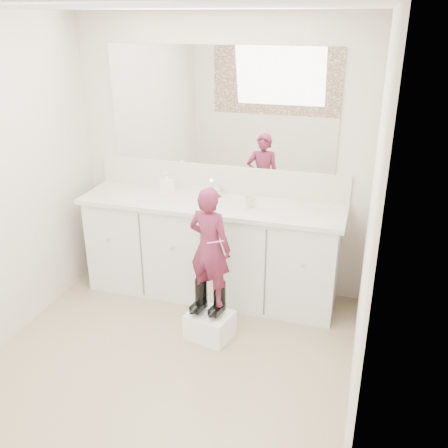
% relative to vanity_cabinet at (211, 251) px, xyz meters
% --- Properties ---
extents(floor, '(3.00, 3.00, 0.00)m').
position_rel_vanity_cabinet_xyz_m(floor, '(0.00, -1.23, -0.42)').
color(floor, '#928460').
rests_on(floor, ground).
extents(ceiling, '(3.00, 3.00, 0.00)m').
position_rel_vanity_cabinet_xyz_m(ceiling, '(0.00, -1.23, 1.97)').
color(ceiling, white).
rests_on(ceiling, wall_back).
extents(wall_back, '(2.60, 0.00, 2.60)m').
position_rel_vanity_cabinet_xyz_m(wall_back, '(0.00, 0.27, 0.77)').
color(wall_back, beige).
rests_on(wall_back, floor).
extents(wall_right, '(0.00, 3.00, 3.00)m').
position_rel_vanity_cabinet_xyz_m(wall_right, '(1.30, -1.23, 0.78)').
color(wall_right, beige).
rests_on(wall_right, floor).
extents(vanity_cabinet, '(2.20, 0.55, 0.85)m').
position_rel_vanity_cabinet_xyz_m(vanity_cabinet, '(0.00, 0.00, 0.00)').
color(vanity_cabinet, silver).
rests_on(vanity_cabinet, floor).
extents(countertop, '(2.28, 0.58, 0.04)m').
position_rel_vanity_cabinet_xyz_m(countertop, '(0.00, -0.01, 0.45)').
color(countertop, beige).
rests_on(countertop, vanity_cabinet).
extents(backsplash, '(2.28, 0.03, 0.25)m').
position_rel_vanity_cabinet_xyz_m(backsplash, '(0.00, 0.26, 0.59)').
color(backsplash, beige).
rests_on(backsplash, countertop).
extents(mirror, '(2.00, 0.02, 1.00)m').
position_rel_vanity_cabinet_xyz_m(mirror, '(0.00, 0.26, 1.22)').
color(mirror, white).
rests_on(mirror, wall_back).
extents(faucet, '(0.08, 0.08, 0.10)m').
position_rel_vanity_cabinet_xyz_m(faucet, '(0.00, 0.15, 0.52)').
color(faucet, silver).
rests_on(faucet, countertop).
extents(cup, '(0.10, 0.10, 0.09)m').
position_rel_vanity_cabinet_xyz_m(cup, '(0.35, -0.03, 0.51)').
color(cup, beige).
rests_on(cup, countertop).
extents(soap_bottle, '(0.12, 0.12, 0.21)m').
position_rel_vanity_cabinet_xyz_m(soap_bottle, '(-0.43, 0.06, 0.57)').
color(soap_bottle, white).
rests_on(soap_bottle, countertop).
extents(step_stool, '(0.39, 0.34, 0.21)m').
position_rel_vanity_cabinet_xyz_m(step_stool, '(0.20, -0.65, -0.32)').
color(step_stool, white).
rests_on(step_stool, floor).
extents(boot_left, '(0.14, 0.20, 0.28)m').
position_rel_vanity_cabinet_xyz_m(boot_left, '(0.12, -0.63, -0.07)').
color(boot_left, black).
rests_on(boot_left, step_stool).
extents(boot_right, '(0.14, 0.20, 0.28)m').
position_rel_vanity_cabinet_xyz_m(boot_right, '(0.27, -0.63, -0.07)').
color(boot_right, black).
rests_on(boot_right, step_stool).
extents(toddler, '(0.38, 0.29, 0.93)m').
position_rel_vanity_cabinet_xyz_m(toddler, '(0.20, -0.63, 0.35)').
color(toddler, '#9F315C').
rests_on(toddler, step_stool).
extents(toothbrush, '(0.13, 0.04, 0.06)m').
position_rel_vanity_cabinet_xyz_m(toothbrush, '(0.27, -0.71, 0.44)').
color(toothbrush, '#FC62BF').
rests_on(toothbrush, toddler).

